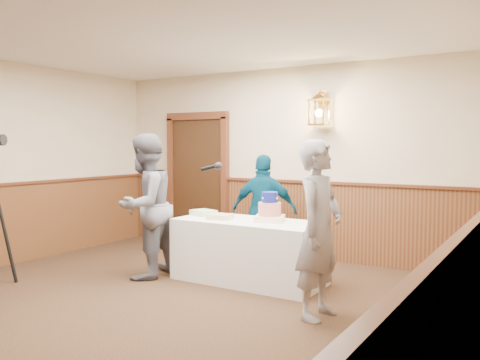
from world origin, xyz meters
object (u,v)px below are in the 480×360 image
at_px(tiered_cake, 270,210).
at_px(sheet_cake_yellow, 220,217).
at_px(sheet_cake_green, 203,213).
at_px(display_table, 249,251).
at_px(assistant_p, 264,211).
at_px(interviewer, 145,206).
at_px(baker, 319,229).

distance_m(tiered_cake, sheet_cake_yellow, 0.64).
bearing_deg(sheet_cake_yellow, sheet_cake_green, 156.07).
height_order(tiered_cake, sheet_cake_green, tiered_cake).
relative_size(display_table, assistant_p, 1.18).
bearing_deg(display_table, sheet_cake_yellow, -164.42).
distance_m(display_table, assistant_p, 0.92).
bearing_deg(interviewer, display_table, 106.89).
bearing_deg(display_table, sheet_cake_green, 174.86).
xyz_separation_m(baker, assistant_p, (-1.46, 1.54, -0.09)).
bearing_deg(sheet_cake_yellow, display_table, 15.58).
distance_m(baker, assistant_p, 2.12).
relative_size(tiered_cake, sheet_cake_yellow, 1.49).
xyz_separation_m(interviewer, baker, (2.43, -0.24, -0.04)).
height_order(tiered_cake, sheet_cake_yellow, tiered_cake).
bearing_deg(interviewer, sheet_cake_green, 133.69).
bearing_deg(tiered_cake, baker, -39.45).
xyz_separation_m(tiered_cake, baker, (0.97, -0.80, -0.03)).
bearing_deg(interviewer, sheet_cake_yellow, 109.59).
distance_m(sheet_cake_green, interviewer, 0.75).
bearing_deg(tiered_cake, sheet_cake_yellow, -165.01).
height_order(sheet_cake_yellow, interviewer, interviewer).
xyz_separation_m(tiered_cake, sheet_cake_green, (-0.97, 0.00, -0.10)).
bearing_deg(baker, assistant_p, 45.90).
xyz_separation_m(sheet_cake_yellow, assistant_p, (0.12, 0.90, -0.02)).
height_order(sheet_cake_yellow, assistant_p, assistant_p).
bearing_deg(sheet_cake_yellow, tiered_cake, 14.99).
bearing_deg(display_table, baker, -31.01).
height_order(interviewer, baker, interviewer).
xyz_separation_m(sheet_cake_yellow, baker, (1.58, -0.64, 0.08)).
bearing_deg(baker, display_table, 61.43).
bearing_deg(assistant_p, sheet_cake_yellow, 66.04).
bearing_deg(sheet_cake_green, sheet_cake_yellow, -23.93).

